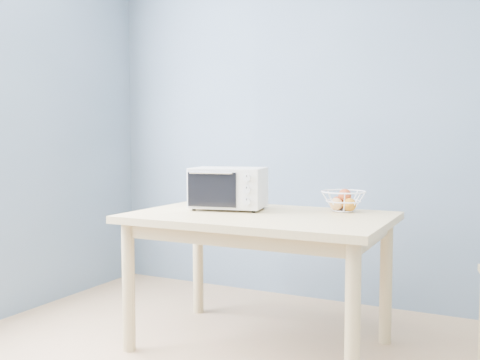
% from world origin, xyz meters
% --- Properties ---
extents(room, '(4.01, 4.51, 2.61)m').
position_xyz_m(room, '(0.00, 0.00, 1.30)').
color(room, tan).
rests_on(room, ground).
extents(dining_table, '(1.40, 0.90, 0.75)m').
position_xyz_m(dining_table, '(-0.31, 1.22, 0.65)').
color(dining_table, '#D4B97F').
rests_on(dining_table, ground).
extents(toaster_oven, '(0.47, 0.38, 0.25)m').
position_xyz_m(toaster_oven, '(-0.58, 1.31, 0.88)').
color(toaster_oven, silver).
rests_on(toaster_oven, dining_table).
extents(fruit_basket, '(0.32, 0.32, 0.13)m').
position_xyz_m(fruit_basket, '(0.07, 1.52, 0.81)').
color(fruit_basket, white).
rests_on(fruit_basket, dining_table).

